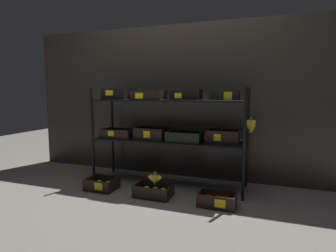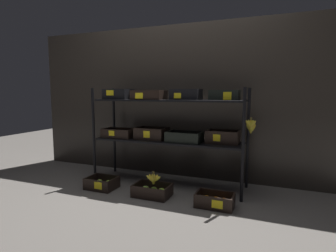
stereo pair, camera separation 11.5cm
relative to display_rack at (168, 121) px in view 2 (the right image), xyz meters
name	(u,v)px [view 2 (the right image)]	position (x,y,z in m)	size (l,w,h in m)	color
ground_plane	(168,184)	(0.00, 0.00, -0.74)	(10.00, 10.00, 0.00)	#605B56
storefront_wall	(180,102)	(0.00, 0.42, 0.20)	(4.11, 0.12, 1.88)	#2D2823
display_rack	(168,121)	(0.00, 0.00, 0.00)	(1.83, 0.47, 1.11)	black
crate_ground_apple_green	(102,184)	(-0.63, -0.40, -0.69)	(0.32, 0.26, 0.13)	black
crate_ground_left_apple_green	(152,191)	(-0.02, -0.40, -0.69)	(0.37, 0.25, 0.12)	black
crate_ground_orange	(215,201)	(0.64, -0.43, -0.69)	(0.35, 0.22, 0.13)	black
banana_bunch_loose	(154,179)	(0.00, -0.40, -0.56)	(0.17, 0.05, 0.14)	brown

